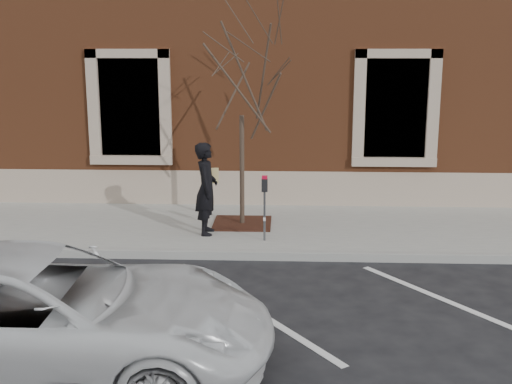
{
  "coord_description": "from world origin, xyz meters",
  "views": [
    {
      "loc": [
        0.51,
        -10.99,
        3.67
      ],
      "look_at": [
        0.0,
        0.6,
        1.1
      ],
      "focal_mm": 45.0,
      "sensor_mm": 36.0,
      "label": 1
    }
  ],
  "objects_px": {
    "sapling": "(242,84)",
    "white_truck": "(37,316)",
    "man": "(206,189)",
    "parking_meter": "(265,196)"
  },
  "relations": [
    {
      "from": "man",
      "to": "sapling",
      "type": "distance_m",
      "value": 2.19
    },
    {
      "from": "sapling",
      "to": "white_truck",
      "type": "bearing_deg",
      "value": -107.23
    },
    {
      "from": "sapling",
      "to": "white_truck",
      "type": "distance_m",
      "value": 6.85
    },
    {
      "from": "parking_meter",
      "to": "white_truck",
      "type": "relative_size",
      "value": 0.23
    },
    {
      "from": "white_truck",
      "to": "parking_meter",
      "type": "bearing_deg",
      "value": -27.84
    },
    {
      "from": "man",
      "to": "parking_meter",
      "type": "xyz_separation_m",
      "value": [
        1.14,
        -0.42,
        -0.04
      ]
    },
    {
      "from": "sapling",
      "to": "white_truck",
      "type": "relative_size",
      "value": 0.76
    },
    {
      "from": "white_truck",
      "to": "sapling",
      "type": "bearing_deg",
      "value": -19.42
    },
    {
      "from": "parking_meter",
      "to": "white_truck",
      "type": "height_order",
      "value": "white_truck"
    },
    {
      "from": "parking_meter",
      "to": "white_truck",
      "type": "xyz_separation_m",
      "value": [
        -2.41,
        -5.02,
        -0.27
      ]
    }
  ]
}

